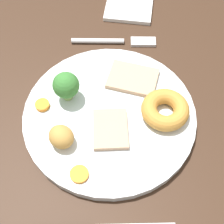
# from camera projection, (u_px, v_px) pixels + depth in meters

# --- Properties ---
(dining_table) EXTENTS (1.20, 0.84, 0.04)m
(dining_table) POSITION_uv_depth(u_px,v_px,m) (110.00, 124.00, 0.53)
(dining_table) COLOR #382316
(dining_table) RESTS_ON ground
(dinner_plate) EXTENTS (0.26, 0.26, 0.01)m
(dinner_plate) POSITION_uv_depth(u_px,v_px,m) (112.00, 118.00, 0.51)
(dinner_plate) COLOR white
(dinner_plate) RESTS_ON dining_table
(meat_slice_main) EXTENTS (0.08, 0.09, 0.01)m
(meat_slice_main) POSITION_uv_depth(u_px,v_px,m) (133.00, 79.00, 0.54)
(meat_slice_main) COLOR tan
(meat_slice_main) RESTS_ON dinner_plate
(meat_slice_under) EXTENTS (0.07, 0.05, 0.01)m
(meat_slice_under) POSITION_uv_depth(u_px,v_px,m) (111.00, 129.00, 0.49)
(meat_slice_under) COLOR tan
(meat_slice_under) RESTS_ON dinner_plate
(yorkshire_pudding) EXTENTS (0.07, 0.07, 0.02)m
(yorkshire_pudding) POSITION_uv_depth(u_px,v_px,m) (165.00, 110.00, 0.50)
(yorkshire_pudding) COLOR #C68938
(yorkshire_pudding) RESTS_ON dinner_plate
(roast_potato_left) EXTENTS (0.05, 0.05, 0.03)m
(roast_potato_left) POSITION_uv_depth(u_px,v_px,m) (61.00, 137.00, 0.47)
(roast_potato_left) COLOR #BC8C42
(roast_potato_left) RESTS_ON dinner_plate
(carrot_coin_front) EXTENTS (0.03, 0.03, 0.00)m
(carrot_coin_front) POSITION_uv_depth(u_px,v_px,m) (79.00, 174.00, 0.45)
(carrot_coin_front) COLOR orange
(carrot_coin_front) RESTS_ON dinner_plate
(carrot_coin_back) EXTENTS (0.02, 0.02, 0.01)m
(carrot_coin_back) POSITION_uv_depth(u_px,v_px,m) (42.00, 105.00, 0.51)
(carrot_coin_back) COLOR orange
(carrot_coin_back) RESTS_ON dinner_plate
(broccoli_floret) EXTENTS (0.04, 0.04, 0.05)m
(broccoli_floret) POSITION_uv_depth(u_px,v_px,m) (66.00, 86.00, 0.50)
(broccoli_floret) COLOR #8CB766
(broccoli_floret) RESTS_ON dinner_plate
(fork) EXTENTS (0.02, 0.15, 0.01)m
(fork) POSITION_uv_depth(u_px,v_px,m) (117.00, 41.00, 0.60)
(fork) COLOR silver
(fork) RESTS_ON dining_table
(folded_napkin) EXTENTS (0.12, 0.11, 0.01)m
(folded_napkin) POSITION_uv_depth(u_px,v_px,m) (130.00, 3.00, 0.66)
(folded_napkin) COLOR white
(folded_napkin) RESTS_ON dining_table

